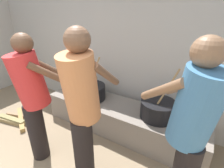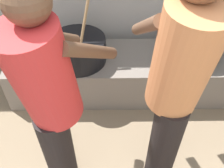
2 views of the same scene
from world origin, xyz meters
name	(u,v)px [view 2 (image 2 of 2)]	position (x,y,z in m)	size (l,w,h in m)	color
hearth_ledge	(136,73)	(0.54, 2.06, 0.21)	(2.43, 0.60, 0.42)	slate
cooking_pot_main	(78,50)	(-0.01, 2.02, 0.53)	(0.51, 0.51, 0.68)	black
cooking_pot_secondary	(198,45)	(1.09, 2.08, 0.53)	(0.45, 0.45, 0.68)	black
cook_in_orange_shirt	(176,85)	(0.64, 1.15, 0.91)	(0.39, 0.69, 1.60)	black
cook_in_red_shirt	(50,99)	(-0.04, 1.11, 0.86)	(0.61, 0.71, 1.51)	black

